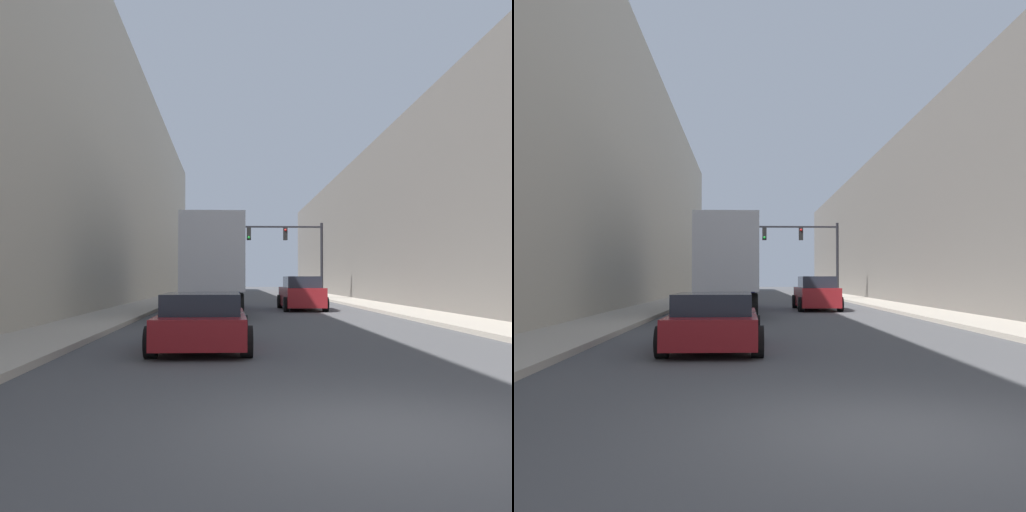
# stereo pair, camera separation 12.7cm
# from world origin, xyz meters

# --- Properties ---
(ground_plane) EXTENTS (200.00, 200.00, 0.00)m
(ground_plane) POSITION_xyz_m (0.00, 0.00, 0.00)
(ground_plane) COLOR #4C4C4F
(sidewalk_right) EXTENTS (2.39, 80.00, 0.15)m
(sidewalk_right) POSITION_xyz_m (6.33, 30.00, 0.07)
(sidewalk_right) COLOR #B2A899
(sidewalk_right) RESTS_ON ground
(sidewalk_left) EXTENTS (2.39, 80.00, 0.15)m
(sidewalk_left) POSITION_xyz_m (-6.33, 30.00, 0.07)
(sidewalk_left) COLOR #B2A899
(sidewalk_left) RESTS_ON ground
(building_right) EXTENTS (6.00, 80.00, 10.38)m
(building_right) POSITION_xyz_m (10.52, 30.00, 5.19)
(building_right) COLOR #66605B
(building_right) RESTS_ON ground
(building_left) EXTENTS (6.00, 80.00, 15.52)m
(building_left) POSITION_xyz_m (-10.52, 30.00, 7.76)
(building_left) COLOR #BCB29E
(building_left) RESTS_ON ground
(semi_truck) EXTENTS (2.41, 13.06, 4.04)m
(semi_truck) POSITION_xyz_m (-2.33, 21.17, 2.31)
(semi_truck) COLOR silver
(semi_truck) RESTS_ON ground
(sedan_car) EXTENTS (2.15, 4.49, 1.25)m
(sedan_car) POSITION_xyz_m (-2.32, 7.24, 0.61)
(sedan_car) COLOR maroon
(sedan_car) RESTS_ON ground
(suv_car) EXTENTS (2.10, 4.76, 1.68)m
(suv_car) POSITION_xyz_m (1.91, 22.71, 0.80)
(suv_car) COLOR maroon
(suv_car) RESTS_ON ground
(traffic_signal_gantry) EXTENTS (8.00, 0.35, 5.59)m
(traffic_signal_gantry) POSITION_xyz_m (2.87, 35.02, 3.97)
(traffic_signal_gantry) COLOR black
(traffic_signal_gantry) RESTS_ON ground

